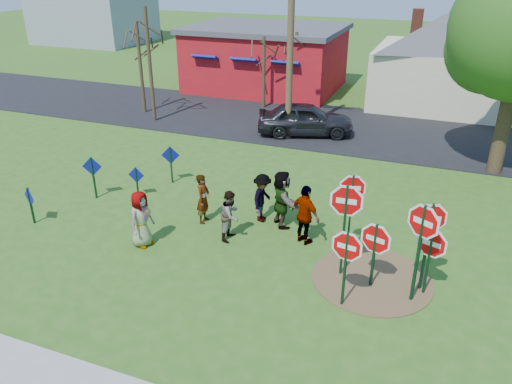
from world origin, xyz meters
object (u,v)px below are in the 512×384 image
stop_sign_a (346,253)px  stop_sign_b (352,195)px  utility_pole (291,27)px  suv (305,119)px  stop_sign_d (430,226)px  person_b (203,198)px  stop_sign_c (422,232)px  person_a (141,219)px

stop_sign_a → stop_sign_b: 2.43m
stop_sign_b → utility_pole: bearing=104.4°
suv → stop_sign_b: bearing=-175.7°
stop_sign_b → stop_sign_d: (2.12, -0.99, -0.02)m
stop_sign_a → utility_pole: utility_pole is taller
utility_pole → stop_sign_d: bearing=-55.7°
stop_sign_d → suv: 12.50m
stop_sign_d → utility_pole: 12.58m
stop_sign_b → person_b: bearing=163.6°
stop_sign_b → stop_sign_c: size_ratio=0.93×
stop_sign_b → stop_sign_c: (1.96, -1.56, 0.07)m
stop_sign_c → person_a: (-7.76, -0.15, -1.10)m
stop_sign_a → stop_sign_c: stop_sign_c is taller
stop_sign_a → person_a: bearing=-177.1°
stop_sign_d → utility_pole: (-6.86, 10.06, 3.16)m
stop_sign_b → utility_pole: utility_pole is taller
stop_sign_d → suv: stop_sign_d is taller
stop_sign_c → stop_sign_d: 0.59m
person_b → suv: person_b is taller
stop_sign_d → suv: size_ratio=0.58×
stop_sign_b → stop_sign_c: bearing=-51.6°
person_a → stop_sign_d: bearing=-76.3°
stop_sign_d → suv: bearing=98.6°
stop_sign_a → utility_pole: bearing=123.2°
person_a → utility_pole: 11.60m
stop_sign_a → person_b: 5.80m
person_a → suv: 11.63m
suv → person_b: bearing=157.7°
stop_sign_d → person_b: bearing=148.2°
suv → utility_pole: bearing=120.6°
person_a → suv: size_ratio=0.39×
stop_sign_c → person_a: size_ratio=1.62×
stop_sign_a → person_a: (-6.17, 0.66, -0.64)m
person_a → person_b: 2.23m
stop_sign_c → person_b: stop_sign_c is taller
utility_pole → stop_sign_b: bearing=-62.4°
stop_sign_b → person_b: (-4.75, 0.26, -1.07)m
stop_sign_a → stop_sign_c: (1.59, 0.81, 0.46)m
person_a → utility_pole: size_ratio=0.18×
stop_sign_b → stop_sign_c: 2.51m
stop_sign_b → person_a: bearing=-176.8°
person_a → person_b: bearing=-19.3°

